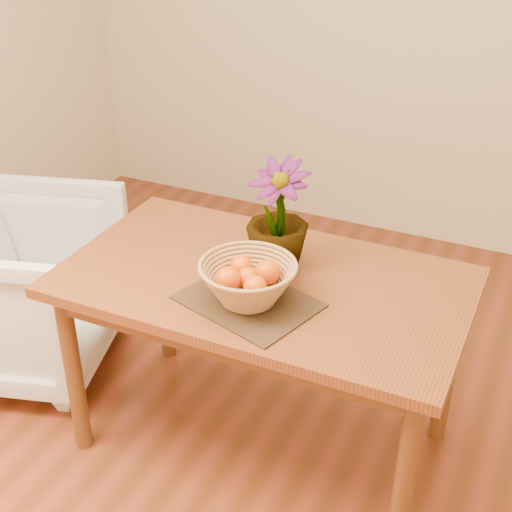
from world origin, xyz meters
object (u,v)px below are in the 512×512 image
at_px(wicker_basket, 248,284).
at_px(potted_plant, 278,215).
at_px(table, 263,299).
at_px(armchair, 16,279).

bearing_deg(wicker_basket, potted_plant, 92.55).
xyz_separation_m(table, armchair, (-1.19, 0.04, -0.25)).
distance_m(table, potted_plant, 0.30).
relative_size(wicker_basket, potted_plant, 0.82).
height_order(wicker_basket, potted_plant, potted_plant).
xyz_separation_m(table, wicker_basket, (0.02, -0.16, 0.16)).
relative_size(table, potted_plant, 3.60).
bearing_deg(armchair, potted_plant, -103.15).
height_order(table, armchair, armchair).
bearing_deg(table, potted_plant, 85.91).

